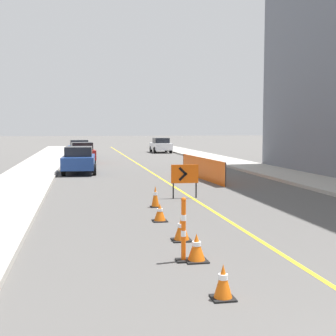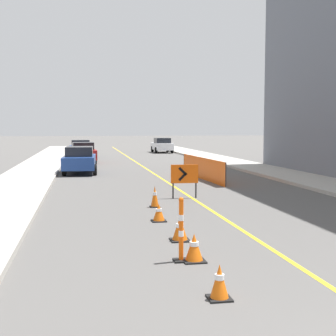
% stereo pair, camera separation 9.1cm
% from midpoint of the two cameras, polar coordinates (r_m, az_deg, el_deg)
% --- Properties ---
extents(lane_stripe, '(0.12, 62.76, 0.01)m').
position_cam_midpoint_polar(lane_stripe, '(34.59, -3.71, 0.47)').
color(lane_stripe, gold).
rests_on(lane_stripe, ground_plane).
extents(sidewalk_left, '(2.95, 62.76, 0.16)m').
position_cam_midpoint_polar(sidewalk_left, '(34.45, -15.40, 0.40)').
color(sidewalk_left, '#ADA89E').
rests_on(sidewalk_left, ground_plane).
extents(sidewalk_right, '(2.95, 62.76, 0.16)m').
position_cam_midpoint_polar(sidewalk_right, '(36.11, 7.44, 0.74)').
color(sidewalk_right, '#ADA89E').
rests_on(sidewalk_right, ground_plane).
extents(traffic_cone_nearest, '(0.37, 0.37, 0.56)m').
position_cam_midpoint_polar(traffic_cone_nearest, '(7.64, 6.38, -13.63)').
color(traffic_cone_nearest, black).
rests_on(traffic_cone_nearest, ground_plane).
extents(traffic_cone_second, '(0.45, 0.45, 0.57)m').
position_cam_midpoint_polar(traffic_cone_second, '(9.62, 3.21, -9.68)').
color(traffic_cone_second, black).
rests_on(traffic_cone_second, ground_plane).
extents(traffic_cone_third, '(0.46, 0.46, 0.58)m').
position_cam_midpoint_polar(traffic_cone_third, '(11.30, 1.43, -7.43)').
color(traffic_cone_third, black).
rests_on(traffic_cone_third, ground_plane).
extents(traffic_cone_fourth, '(0.42, 0.42, 0.52)m').
position_cam_midpoint_polar(traffic_cone_fourth, '(13.58, -1.20, -5.46)').
color(traffic_cone_fourth, black).
rests_on(traffic_cone_fourth, ground_plane).
extents(traffic_cone_fifth, '(0.33, 0.33, 0.73)m').
position_cam_midpoint_polar(traffic_cone_fifth, '(15.95, -1.72, -3.50)').
color(traffic_cone_fifth, black).
rests_on(traffic_cone_fifth, ground_plane).
extents(delineator_post_front, '(0.30, 0.30, 1.31)m').
position_cam_midpoint_polar(delineator_post_front, '(9.54, 1.63, -7.97)').
color(delineator_post_front, black).
rests_on(delineator_post_front, ground_plane).
extents(arrow_barricade_primary, '(1.06, 0.11, 1.30)m').
position_cam_midpoint_polar(arrow_barricade_primary, '(17.91, 1.91, -0.87)').
color(arrow_barricade_primary, '#EF560C').
rests_on(arrow_barricade_primary, ground_plane).
extents(safety_mesh_fence, '(0.42, 7.16, 1.14)m').
position_cam_midpoint_polar(safety_mesh_fence, '(24.65, 4.02, -0.03)').
color(safety_mesh_fence, '#EF560C').
rests_on(safety_mesh_fence, ground_plane).
extents(parked_car_curb_near, '(1.99, 4.38, 1.59)m').
position_cam_midpoint_polar(parked_car_curb_near, '(28.09, -10.90, 0.97)').
color(parked_car_curb_near, navy).
rests_on(parked_car_curb_near, ground_plane).
extents(parked_car_curb_mid, '(2.01, 4.39, 1.59)m').
position_cam_midpoint_polar(parked_car_curb_mid, '(36.27, -10.50, 1.86)').
color(parked_car_curb_mid, maroon).
rests_on(parked_car_curb_mid, ground_plane).
extents(parked_car_curb_far, '(2.03, 4.39, 1.59)m').
position_cam_midpoint_polar(parked_car_curb_far, '(42.86, -10.85, 2.32)').
color(parked_car_curb_far, navy).
rests_on(parked_car_curb_far, ground_plane).
extents(parked_car_opposite_side, '(1.94, 4.34, 1.59)m').
position_cam_midpoint_polar(parked_car_opposite_side, '(50.54, -0.95, 2.80)').
color(parked_car_opposite_side, silver).
rests_on(parked_car_opposite_side, ground_plane).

